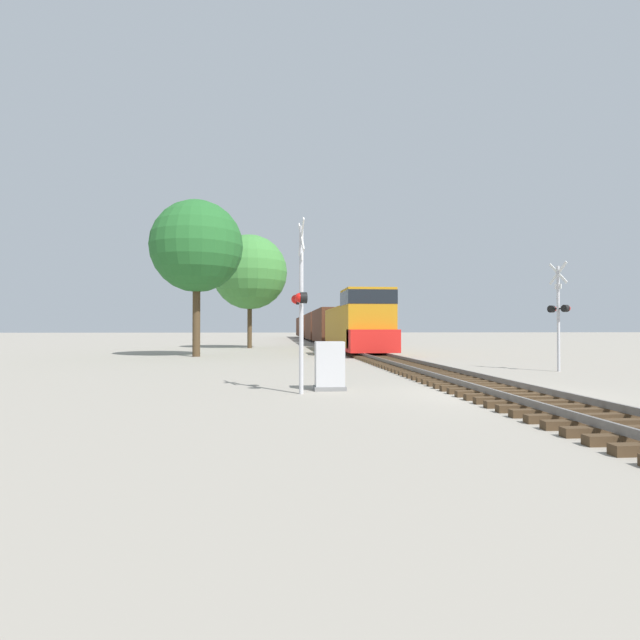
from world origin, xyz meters
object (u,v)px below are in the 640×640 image
object	(u,v)px
crossing_signal_far	(559,311)
tree_mid_background	(250,272)
crossing_signal_near	(300,300)
freight_train	(319,327)
relay_cabinet	(330,366)
tree_far_right	(197,247)

from	to	relation	value
crossing_signal_far	tree_mid_background	world-z (taller)	tree_mid_background
crossing_signal_near	tree_mid_background	size ratio (longest dim) A/B	0.46
freight_train	crossing_signal_near	bearing A→B (deg)	-95.70
crossing_signal_far	relay_cabinet	world-z (taller)	crossing_signal_far
relay_cabinet	freight_train	bearing A→B (deg)	85.18
relay_cabinet	tree_mid_background	size ratio (longest dim) A/B	0.14
tree_far_right	tree_mid_background	xyz separation A→B (m)	(2.69, 13.37, -0.10)
crossing_signal_far	tree_far_right	world-z (taller)	tree_far_right
crossing_signal_far	relay_cabinet	bearing A→B (deg)	100.79
crossing_signal_near	tree_mid_background	bearing A→B (deg)	179.44
freight_train	tree_far_right	xyz separation A→B (m)	(-10.92, -34.53, 4.98)
freight_train	relay_cabinet	world-z (taller)	freight_train
tree_far_right	tree_mid_background	world-z (taller)	tree_mid_background
tree_mid_background	relay_cabinet	bearing A→B (deg)	-83.00
crossing_signal_far	tree_mid_background	bearing A→B (deg)	11.55
freight_train	tree_mid_background	distance (m)	23.23
crossing_signal_near	relay_cabinet	world-z (taller)	crossing_signal_near
crossing_signal_far	tree_mid_background	distance (m)	29.66
tree_far_right	crossing_signal_near	bearing A→B (deg)	-73.09
tree_mid_background	crossing_signal_far	bearing A→B (deg)	-61.54
relay_cabinet	tree_mid_background	bearing A→B (deg)	97.00
crossing_signal_near	tree_mid_background	world-z (taller)	tree_mid_background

